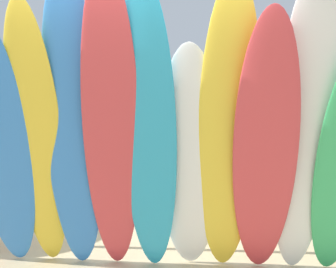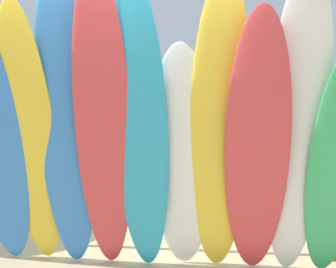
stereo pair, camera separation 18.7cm
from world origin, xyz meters
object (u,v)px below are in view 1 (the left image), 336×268
surfboard_yellow_7 (228,134)px  beachgoer_near_rack (207,119)px  surfboard_red_8 (265,151)px  surfboard_white_9 (305,131)px  surfboard_rack (155,202)px  surfboard_red_4 (111,130)px  beachgoer_by_water (191,118)px  surfboard_yellow_2 (37,142)px  beachgoer_midbeach (90,127)px  surfboard_blue_3 (73,129)px  distant_boat (254,113)px  surfboard_blue_1 (1,149)px  surfboard_teal_5 (148,134)px  surfboard_white_6 (190,162)px

surfboard_yellow_7 → beachgoer_near_rack: 6.78m
surfboard_red_8 → surfboard_white_9: bearing=10.9°
surfboard_rack → surfboard_red_4: size_ratio=1.37×
surfboard_yellow_7 → surfboard_white_9: (0.65, -0.01, 0.04)m
surfboard_red_8 → beachgoer_by_water: bearing=99.9°
surfboard_yellow_2 → surfboard_red_4: (0.69, -0.04, 0.12)m
surfboard_yellow_2 → surfboard_yellow_7: 1.72m
surfboard_yellow_7 → beachgoer_midbeach: 4.62m
surfboard_yellow_2 → surfboard_blue_3: 0.36m
distant_boat → surfboard_blue_1: bearing=-103.7°
surfboard_yellow_2 → surfboard_blue_3: (0.34, 0.00, 0.13)m
surfboard_teal_5 → surfboard_yellow_7: (0.70, 0.04, -0.01)m
surfboard_yellow_7 → surfboard_rack: bearing=140.7°
surfboard_yellow_7 → surfboard_white_6: bearing=164.1°
surfboard_rack → beachgoer_by_water: size_ratio=2.24×
beachgoer_by_water → beachgoer_midbeach: bearing=-15.4°
surfboard_white_6 → surfboard_blue_1: bearing=-174.3°
surfboard_white_6 → surfboard_yellow_7: 0.44m
surfboard_red_4 → beachgoer_near_rack: size_ratio=1.88×
surfboard_rack → surfboard_red_8: bearing=-29.8°
surfboard_teal_5 → surfboard_red_8: surfboard_teal_5 is taller
surfboard_rack → surfboard_blue_1: bearing=-156.7°
surfboard_red_8 → surfboard_white_9: (0.34, 0.05, 0.17)m
surfboard_red_8 → surfboard_red_4: bearing=-177.3°
surfboard_white_9 → surfboard_rack: bearing=158.9°
surfboard_red_8 → surfboard_teal_5: bearing=-178.9°
surfboard_blue_3 → surfboard_red_8: size_ratio=1.13×
surfboard_rack → beachgoer_by_water: bearing=87.2°
beachgoer_by_water → surfboard_white_6: bearing=35.1°
surfboard_rack → surfboard_blue_1: size_ratio=1.59×
surfboard_rack → beachgoer_by_water: (0.25, 5.05, 0.44)m
surfboard_blue_1 → surfboard_red_8: 2.36m
surfboard_white_9 → beachgoer_by_water: (-1.11, 5.58, -0.37)m
surfboard_yellow_2 → beachgoer_midbeach: 4.08m
surfboard_yellow_2 → surfboard_red_8: 2.03m
surfboard_white_6 → beachgoer_midbeach: bearing=117.5°
surfboard_blue_3 → surfboard_red_8: bearing=-6.8°
surfboard_white_9 → beachgoer_midbeach: size_ratio=1.71×
surfboard_teal_5 → beachgoer_near_rack: size_ratio=1.81×
surfboard_teal_5 → beachgoer_midbeach: size_ratio=1.67×
surfboard_blue_1 → surfboard_yellow_2: 0.33m
surfboard_rack → distant_boat: 18.10m
beachgoer_near_rack → distant_boat: size_ratio=0.34×
surfboard_rack → beachgoer_by_water: 5.07m
surfboard_rack → surfboard_white_6: size_ratio=1.78×
surfboard_yellow_2 → distant_boat: size_ratio=0.59×
distant_boat → surfboard_red_4: bearing=-100.7°
beachgoer_by_water → beachgoer_midbeach: size_ratio=1.05×
surfboard_red_4 → beachgoer_midbeach: surfboard_red_4 is taller
surfboard_rack → surfboard_red_8: surfboard_red_8 is taller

